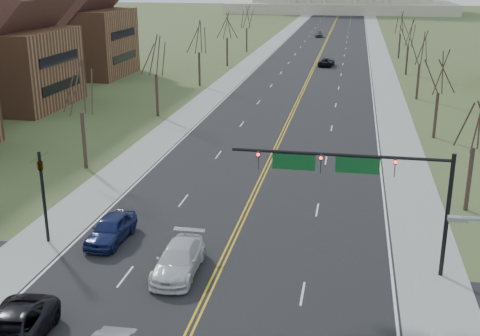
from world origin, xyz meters
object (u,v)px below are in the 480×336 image
at_px(signal_mast, 356,174).
at_px(signal_left, 43,187).
at_px(car_far_nb, 326,62).
at_px(car_far_sb, 319,34).
at_px(car_sb_inner_second, 179,260).
at_px(car_sb_outer_second, 111,229).
at_px(car_sb_outer_lead, 10,332).

bearing_deg(signal_mast, signal_left, 180.00).
relative_size(car_far_nb, car_far_sb, 1.17).
distance_m(signal_left, car_sb_inner_second, 10.09).
bearing_deg(car_sb_outer_second, car_sb_outer_lead, -87.79).
bearing_deg(signal_left, car_sb_outer_lead, -70.29).
distance_m(signal_mast, car_sb_outer_lead, 19.20).
bearing_deg(signal_left, car_far_nb, 80.07).
xyz_separation_m(car_sb_outer_lead, car_far_sb, (5.25, 137.99, -0.07)).
relative_size(car_sb_outer_second, car_far_nb, 0.94).
relative_size(signal_mast, car_sb_outer_lead, 2.03).
bearing_deg(signal_mast, car_far_nb, 93.93).
height_order(car_sb_outer_lead, car_sb_inner_second, car_sb_outer_lead).
height_order(signal_left, car_far_nb, signal_left).
relative_size(signal_left, car_sb_outer_lead, 1.00).
distance_m(car_sb_inner_second, car_far_sb, 129.61).
bearing_deg(signal_mast, car_sb_inner_second, -165.59).
height_order(car_far_nb, car_far_sb, car_far_sb).
height_order(signal_left, car_sb_outer_lead, signal_left).
bearing_deg(car_sb_inner_second, car_far_sb, 88.45).
bearing_deg(signal_left, car_sb_outer_second, 11.65).
bearing_deg(car_far_nb, car_far_sb, -78.57).
distance_m(signal_left, car_sb_outer_lead, 11.88).
xyz_separation_m(car_sb_outer_lead, car_sb_inner_second, (5.47, 8.38, -0.02)).
bearing_deg(car_sb_outer_second, car_far_sb, 90.11).
bearing_deg(car_sb_outer_second, signal_left, -165.88).
distance_m(signal_mast, car_far_sb, 127.62).
relative_size(signal_mast, car_far_sb, 2.73).
xyz_separation_m(signal_left, car_far_nb, (13.61, 77.73, -2.98)).
bearing_deg(car_sb_outer_second, car_sb_inner_second, -28.74).
height_order(signal_left, car_far_sb, signal_left).
distance_m(signal_mast, car_far_nb, 78.08).
xyz_separation_m(signal_mast, car_sb_outer_second, (-15.01, 0.81, -4.92)).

